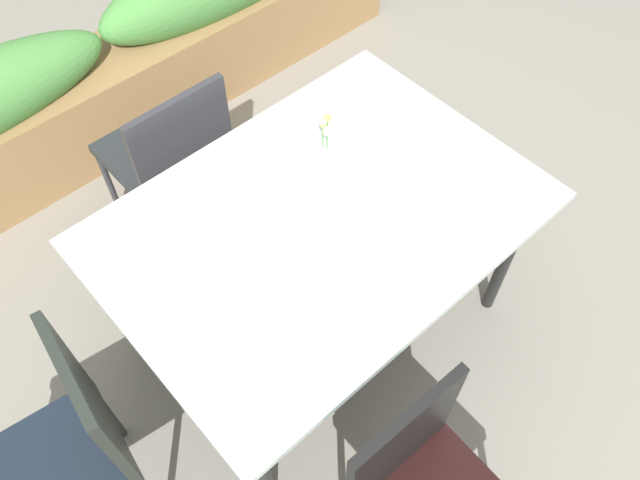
# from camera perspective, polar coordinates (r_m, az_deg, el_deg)

# --- Properties ---
(ground_plane) EXTENTS (12.00, 12.00, 0.00)m
(ground_plane) POSITION_cam_1_polar(r_m,az_deg,el_deg) (2.74, 0.49, -8.80)
(ground_plane) COLOR gray
(dining_table) EXTENTS (1.44, 1.04, 0.77)m
(dining_table) POSITION_cam_1_polar(r_m,az_deg,el_deg) (2.17, 0.00, 1.20)
(dining_table) COLOR #B2C6C1
(dining_table) RESTS_ON ground
(chair_end_left) EXTENTS (0.46, 0.46, 0.95)m
(chair_end_left) POSITION_cam_1_polar(r_m,az_deg,el_deg) (2.15, -21.22, -16.77)
(chair_end_left) COLOR black
(chair_end_left) RESTS_ON ground
(chair_far_side) EXTENTS (0.46, 0.46, 0.89)m
(chair_far_side) POSITION_cam_1_polar(r_m,az_deg,el_deg) (2.74, -13.24, 7.70)
(chair_far_side) COLOR #24272A
(chair_far_side) RESTS_ON ground
(flower_vase) EXTENTS (0.08, 0.08, 0.25)m
(flower_vase) POSITION_cam_1_polar(r_m,az_deg,el_deg) (2.21, 0.28, 7.68)
(flower_vase) COLOR silver
(flower_vase) RESTS_ON dining_table
(planter_box) EXTENTS (3.41, 0.42, 0.79)m
(planter_box) POSITION_cam_1_polar(r_m,az_deg,el_deg) (3.42, -17.93, 14.25)
(planter_box) COLOR olive
(planter_box) RESTS_ON ground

